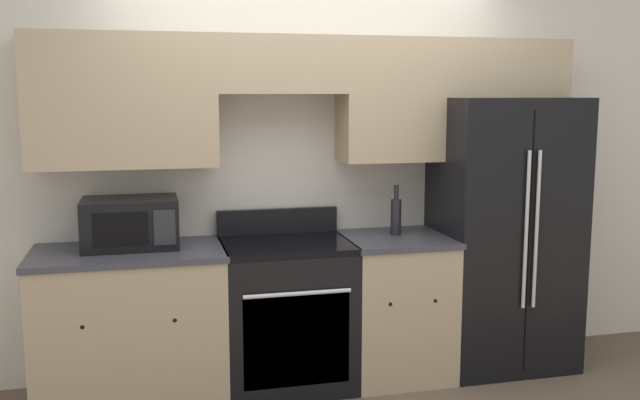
{
  "coord_description": "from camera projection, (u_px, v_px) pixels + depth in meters",
  "views": [
    {
      "loc": [
        -1.02,
        -3.84,
        1.8
      ],
      "look_at": [
        0.0,
        0.31,
        1.15
      ],
      "focal_mm": 40.0,
      "sensor_mm": 36.0,
      "label": 1
    }
  ],
  "objects": [
    {
      "name": "wall_back",
      "position": [
        311.0,
        143.0,
        4.54
      ],
      "size": [
        8.0,
        0.39,
        2.6
      ],
      "color": "beige",
      "rests_on": "ground_plane"
    },
    {
      "name": "lower_cabinets_left",
      "position": [
        131.0,
        326.0,
        4.15
      ],
      "size": [
        1.1,
        0.64,
        0.9
      ],
      "color": "tan",
      "rests_on": "ground_plane"
    },
    {
      "name": "lower_cabinets_right",
      "position": [
        395.0,
        306.0,
        4.54
      ],
      "size": [
        0.66,
        0.64,
        0.9
      ],
      "color": "tan",
      "rests_on": "ground_plane"
    },
    {
      "name": "oven_range",
      "position": [
        287.0,
        313.0,
        4.37
      ],
      "size": [
        0.78,
        0.65,
        1.06
      ],
      "color": "black",
      "rests_on": "ground_plane"
    },
    {
      "name": "refrigerator",
      "position": [
        500.0,
        232.0,
        4.7
      ],
      "size": [
        0.86,
        0.76,
        1.77
      ],
      "color": "black",
      "rests_on": "ground_plane"
    },
    {
      "name": "microwave",
      "position": [
        130.0,
        223.0,
        4.15
      ],
      "size": [
        0.54,
        0.39,
        0.29
      ],
      "color": "black",
      "rests_on": "lower_cabinets_left"
    },
    {
      "name": "bottle",
      "position": [
        396.0,
        215.0,
        4.51
      ],
      "size": [
        0.07,
        0.07,
        0.32
      ],
      "color": "black",
      "rests_on": "lower_cabinets_right"
    }
  ]
}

